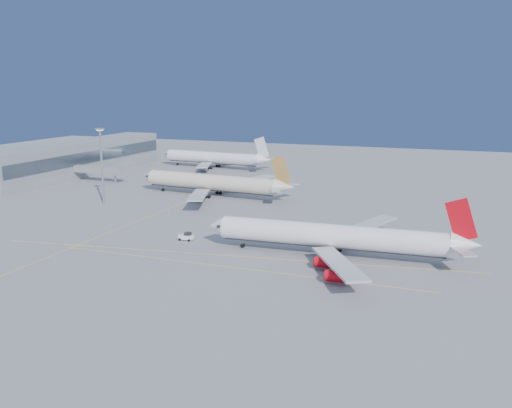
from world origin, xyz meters
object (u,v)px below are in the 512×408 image
Objects in this scene: airliner_third at (215,158)px; airliner_virgin at (336,237)px; light_mast at (102,160)px; pushback_tug at (186,237)px; airliner_etihad at (214,183)px.

airliner_virgin is at bearing -48.98° from airliner_third.
light_mast is at bearing 158.26° from airliner_virgin.
airliner_virgin is at bearing -2.46° from pushback_tug.
airliner_etihad is at bearing 133.28° from airliner_virgin.
airliner_etihad reaches higher than airliner_virgin.
pushback_tug is at bearing -63.21° from airliner_third.
airliner_third reaches higher than pushback_tug.
pushback_tug is (18.84, -57.79, -4.12)m from airliner_etihad.
airliner_etihad reaches higher than pushback_tug.
light_mast is at bearing 145.09° from pushback_tug.
airliner_third is at bearing 123.50° from airliner_virgin.
light_mast reaches higher than pushback_tug.
light_mast reaches higher than airliner_virgin.
light_mast is (-48.37, 30.98, 14.49)m from pushback_tug.
pushback_tug is (49.41, -123.95, -4.02)m from airliner_third.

